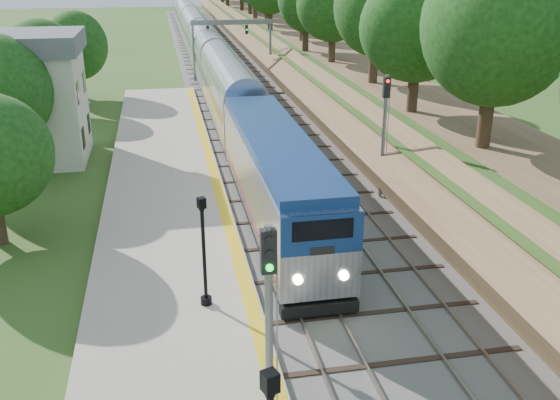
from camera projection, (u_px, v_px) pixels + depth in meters
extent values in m
cube|color=#4C4944|center=(224.00, 72.00, 70.32)|extent=(9.50, 170.00, 0.12)
cube|color=gray|center=(199.00, 71.00, 69.79)|extent=(0.08, 170.00, 0.16)
cube|color=gray|center=(212.00, 71.00, 70.04)|extent=(0.08, 170.00, 0.16)
cube|color=gray|center=(235.00, 70.00, 70.49)|extent=(0.08, 170.00, 0.16)
cube|color=gray|center=(247.00, 70.00, 70.74)|extent=(0.08, 170.00, 0.16)
cube|color=#A19382|center=(168.00, 237.00, 28.79)|extent=(6.40, 68.00, 0.38)
cube|color=gold|center=(229.00, 228.00, 29.21)|extent=(0.55, 68.00, 0.01)
cube|color=brown|center=(306.00, 57.00, 71.45)|extent=(9.00, 170.00, 3.00)
cube|color=brown|center=(272.00, 59.00, 70.84)|extent=(4.47, 170.00, 4.54)
cylinder|color=#332316|center=(557.00, 174.00, 24.45)|extent=(0.60, 0.60, 2.62)
cylinder|color=#332316|center=(293.00, 32.00, 70.16)|extent=(0.60, 0.60, 2.62)
cylinder|color=#332316|center=(238.00, 2.00, 115.87)|extent=(0.60, 0.60, 2.62)
cube|color=beige|center=(17.00, 108.00, 38.87)|extent=(8.00, 6.00, 6.80)
cube|color=#55575D|center=(6.00, 43.00, 37.41)|extent=(8.60, 6.60, 1.20)
cube|color=black|center=(83.00, 138.00, 38.51)|extent=(0.05, 1.10, 1.30)
cube|color=black|center=(89.00, 123.00, 41.80)|extent=(0.05, 1.10, 1.30)
cube|color=black|center=(78.00, 93.00, 37.49)|extent=(0.05, 1.10, 1.30)
cube|color=black|center=(84.00, 82.00, 40.78)|extent=(0.05, 1.10, 1.30)
cylinder|color=slate|center=(194.00, 52.00, 64.02)|extent=(0.24, 0.24, 6.20)
cylinder|color=slate|center=(270.00, 50.00, 65.42)|extent=(0.24, 0.24, 6.20)
cube|color=slate|center=(232.00, 22.00, 63.68)|extent=(8.40, 0.25, 0.50)
cube|color=black|center=(208.00, 30.00, 63.38)|extent=(0.30, 0.20, 0.90)
cube|color=black|center=(247.00, 30.00, 64.08)|extent=(0.30, 0.20, 0.90)
cylinder|color=#332316|center=(45.00, 159.00, 36.36)|extent=(0.60, 0.60, 2.45)
sphere|color=#12350E|center=(37.00, 103.00, 35.14)|extent=(5.32, 5.32, 5.32)
cylinder|color=#332316|center=(76.00, 101.00, 50.99)|extent=(0.60, 0.60, 2.45)
sphere|color=#12350E|center=(71.00, 60.00, 49.77)|extent=(5.32, 5.32, 5.32)
cube|color=black|center=(276.00, 214.00, 30.28)|extent=(2.69, 16.84, 0.58)
cube|color=#B7BAC1|center=(276.00, 176.00, 29.57)|extent=(2.92, 17.55, 3.31)
cube|color=navy|center=(275.00, 138.00, 28.89)|extent=(2.81, 16.84, 0.43)
cube|color=navy|center=(322.00, 235.00, 21.19)|extent=(2.90, 0.10, 1.46)
cube|color=black|center=(323.00, 230.00, 21.08)|extent=(2.14, 0.06, 0.73)
cube|color=maroon|center=(276.00, 198.00, 29.98)|extent=(2.94, 17.20, 0.10)
cube|color=#B7BAC1|center=(230.00, 99.00, 47.18)|extent=(2.92, 19.50, 3.80)
cube|color=#B7BAC1|center=(208.00, 59.00, 65.55)|extent=(2.92, 19.50, 3.80)
cube|color=#B7BAC1|center=(196.00, 36.00, 83.92)|extent=(2.92, 19.50, 3.80)
cube|color=#B7BAC1|center=(188.00, 22.00, 102.29)|extent=(2.92, 19.50, 3.80)
cube|color=#B7BAC1|center=(182.00, 12.00, 120.66)|extent=(2.92, 19.50, 3.80)
cube|color=black|center=(270.00, 382.00, 11.69)|extent=(0.38, 0.38, 0.42)
cube|color=silver|center=(270.00, 382.00, 11.69)|extent=(0.27, 0.27, 0.31)
cylinder|color=black|center=(206.00, 300.00, 22.82)|extent=(0.41, 0.41, 0.28)
cylinder|color=black|center=(204.00, 256.00, 22.15)|extent=(0.13, 0.13, 3.66)
cube|color=black|center=(201.00, 203.00, 21.41)|extent=(0.33, 0.33, 0.38)
cube|color=silver|center=(201.00, 203.00, 21.41)|extent=(0.24, 0.24, 0.28)
cylinder|color=slate|center=(269.00, 344.00, 15.09)|extent=(0.20, 0.20, 6.29)
cube|color=black|center=(268.00, 251.00, 14.18)|extent=(0.37, 0.24, 1.08)
cylinder|color=#0CE526|center=(270.00, 254.00, 14.05)|extent=(0.17, 0.07, 0.17)
cylinder|color=slate|center=(383.00, 138.00, 32.57)|extent=(0.19, 0.19, 6.58)
cube|color=black|center=(387.00, 87.00, 31.60)|extent=(0.36, 0.23, 1.06)
cylinder|color=#FF0C0C|center=(388.00, 88.00, 31.48)|extent=(0.17, 0.06, 0.17)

